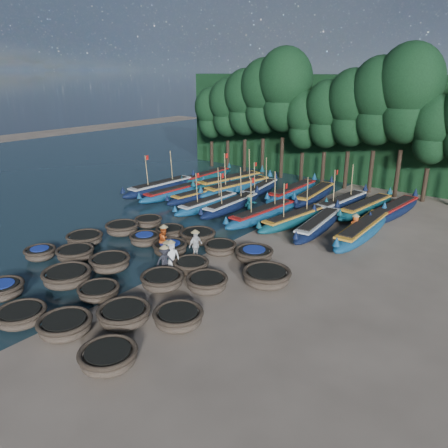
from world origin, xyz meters
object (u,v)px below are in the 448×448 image
Objects in this scene: long_boat_0 at (161,187)px; fisherman_0 at (171,256)px; long_boat_7 at (318,225)px; fisherman_6 at (355,225)px; long_boat_1 at (174,193)px; long_boat_12 at (260,189)px; coracle_18 at (191,266)px; coracle_4 at (108,357)px; coracle_1 at (2,290)px; coracle_3 at (65,326)px; long_boat_14 at (315,195)px; fisherman_1 at (168,253)px; coracle_6 at (67,277)px; coracle_19 at (267,277)px; long_boat_16 at (366,207)px; long_boat_3 at (209,204)px; coracle_2 at (21,316)px; coracle_23 at (220,248)px; coracle_7 at (99,291)px; coracle_5 at (40,253)px; long_boat_2 at (201,195)px; long_boat_5 at (263,214)px; fisherman_5 at (250,204)px; coracle_12 at (110,263)px; long_boat_17 at (394,210)px; long_boat_4 at (231,205)px; coracle_21 at (170,232)px; coracle_17 at (170,248)px; long_boat_10 at (230,182)px; long_boat_9 at (207,176)px; long_boat_11 at (238,187)px; long_boat_8 at (362,230)px; fisherman_3 at (165,260)px; long_boat_6 at (295,219)px; coracle_13 at (162,280)px; coracle_24 at (254,254)px; coracle_11 at (75,254)px; fisherman_2 at (164,240)px; coracle_8 at (124,315)px; coracle_22 at (198,236)px; long_boat_13 at (292,192)px; long_boat_15 at (341,203)px; coracle_20 at (148,222)px.

fisherman_0 is (12.14, -10.82, 0.36)m from long_boat_0.
fisherman_6 is (2.29, 0.60, 0.30)m from long_boat_7.
long_boat_12 reaches higher than long_boat_1.
coracle_18 is 14.88m from long_boat_1.
long_boat_12 is (-8.95, 23.16, 0.06)m from coracle_4.
coracle_3 is at bearing 1.09° from coracle_1.
fisherman_1 is (-0.24, -16.90, 0.34)m from long_boat_14.
coracle_19 is at bearing 38.59° from coracle_6.
long_boat_3 is at bearing -140.38° from long_boat_16.
coracle_23 is at bearing 80.39° from coracle_2.
long_boat_1 is at bearing 122.91° from coracle_7.
coracle_5 is 0.26× the size of long_boat_2.
long_boat_5 reaches higher than long_boat_14.
fisherman_5 is at bearing 129.52° from coracle_19.
coracle_12 is 0.30× the size of long_boat_5.
coracle_4 is 23.61m from long_boat_16.
long_boat_5 is at bearing 50.28° from fisherman_0.
long_boat_4 is at bearing -143.13° from long_boat_17.
coracle_21 is (-4.71, 3.11, -0.03)m from coracle_18.
long_boat_14 reaches higher than coracle_4.
long_boat_10 reaches higher than coracle_17.
coracle_3 is at bearing -54.62° from coracle_12.
coracle_3 is at bearing -88.30° from coracle_23.
coracle_19 is at bearing -42.96° from long_boat_9.
long_boat_0 is 6.83m from long_boat_11.
long_boat_0 reaches higher than long_boat_1.
fisherman_3 is at bearing -119.47° from long_boat_8.
long_boat_6 is at bearing -19.37° from long_boat_11.
fisherman_6 is at bearing 60.77° from coracle_6.
long_boat_1 is 4.53m from long_boat_3.
coracle_3 is 0.38× the size of long_boat_12.
long_boat_14 is at bearing 84.95° from coracle_17.
long_boat_0 is at bearing 136.42° from coracle_13.
coracle_24 is 12.89m from long_boat_2.
fisherman_2 reaches higher than coracle_11.
coracle_22 is (-3.73, 8.92, 0.02)m from coracle_8.
long_boat_15 reaches higher than long_boat_13.
coracle_6 reaches higher than coracle_19.
long_boat_16 reaches higher than coracle_6.
fisherman_2 is (-3.02, 3.12, 0.49)m from coracle_13.
coracle_20 is at bearing 175.12° from coracle_23.
coracle_19 reaches higher than coracle_24.
fisherman_2 is (-5.41, -9.07, 0.40)m from long_boat_7.
long_boat_2 is at bearing 26.41° from long_boat_1.
coracle_7 is 0.29× the size of long_boat_13.
long_boat_12 reaches higher than coracle_17.
long_boat_2 is 11.49m from fisherman_2.
coracle_2 is at bearing -109.22° from coracle_24.
long_boat_8 is at bearing 59.41° from coracle_6.
coracle_17 is 0.26× the size of long_boat_16.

